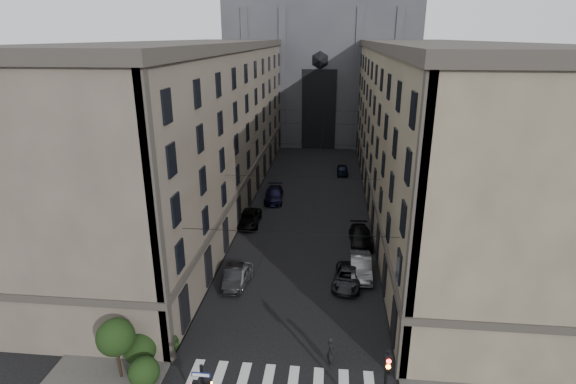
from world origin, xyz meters
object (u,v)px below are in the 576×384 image
(car_left_near, at_px, (239,276))
(car_right_near, at_px, (361,266))
(car_left_far, at_px, (274,195))
(car_left_midnear, at_px, (233,277))
(traffic_light_right, at_px, (386,384))
(car_right_midfar, at_px, (361,237))
(car_right_far, at_px, (342,170))
(car_left_midfar, at_px, (248,218))
(car_right_midnear, at_px, (347,277))
(gothic_tower, at_px, (322,45))
(pedestrian, at_px, (331,351))

(car_left_near, distance_m, car_right_near, 10.31)
(car_left_far, bearing_deg, car_left_midnear, -95.98)
(traffic_light_right, distance_m, car_left_far, 35.55)
(car_left_near, xyz_separation_m, car_right_midfar, (10.35, 8.61, 0.07))
(traffic_light_right, bearing_deg, car_right_far, 91.73)
(car_left_midfar, relative_size, car_right_midnear, 1.07)
(car_right_near, bearing_deg, car_right_midnear, -124.40)
(car_right_near, xyz_separation_m, car_right_far, (-1.15, 29.76, -0.14))
(traffic_light_right, height_order, car_left_midnear, traffic_light_right)
(car_left_midfar, distance_m, car_left_far, 7.91)
(car_left_far, relative_size, car_right_near, 1.08)
(traffic_light_right, height_order, car_left_midfar, traffic_light_right)
(gothic_tower, xyz_separation_m, traffic_light_right, (5.60, -73.04, -14.51))
(gothic_tower, xyz_separation_m, car_left_midnear, (-5.13, -59.17, -17.10))
(gothic_tower, relative_size, car_left_midfar, 11.21)
(car_right_midnear, xyz_separation_m, pedestrian, (-1.27, -9.73, 0.33))
(car_right_midfar, bearing_deg, car_right_far, 91.21)
(car_left_midnear, xyz_separation_m, car_left_far, (0.73, 20.15, 0.09))
(car_left_near, xyz_separation_m, car_left_midnear, (-0.46, -0.20, 0.01))
(car_right_midnear, xyz_separation_m, car_right_far, (0.00, 31.44, 0.01))
(gothic_tower, bearing_deg, car_right_midfar, -83.57)
(car_right_far, height_order, pedestrian, pedestrian)
(car_left_near, bearing_deg, car_left_midnear, -150.03)
(car_left_far, bearing_deg, car_right_midnear, -69.81)
(car_left_near, relative_size, pedestrian, 1.99)
(car_right_far, bearing_deg, gothic_tower, 98.45)
(car_right_far, bearing_deg, car_right_midfar, -86.86)
(traffic_light_right, relative_size, pedestrian, 2.59)
(car_right_midnear, xyz_separation_m, car_right_midfar, (1.48, 7.89, 0.08))
(car_left_near, distance_m, car_left_far, 19.96)
(car_left_midfar, bearing_deg, pedestrian, -68.28)
(car_left_far, height_order, car_right_near, car_right_near)
(car_right_near, distance_m, car_right_midnear, 2.04)
(car_left_midnear, bearing_deg, car_left_far, 81.62)
(car_left_near, distance_m, car_right_midnear, 8.90)
(traffic_light_right, height_order, car_right_far, traffic_light_right)
(car_right_far, bearing_deg, car_left_midnear, -106.54)
(car_right_near, distance_m, pedestrian, 11.67)
(gothic_tower, bearing_deg, car_right_far, -81.10)
(car_right_near, height_order, car_right_midfar, car_right_near)
(car_right_near, distance_m, car_right_midfar, 6.22)
(car_left_midfar, xyz_separation_m, car_right_midfar, (11.88, -3.64, 0.03))
(gothic_tower, xyz_separation_m, car_right_midnear, (4.20, -58.25, -17.13))
(pedestrian, bearing_deg, car_right_midfar, -22.44)
(car_right_far, bearing_deg, car_right_midnear, -90.45)
(traffic_light_right, distance_m, car_left_midnear, 17.73)
(car_right_near, bearing_deg, car_right_far, 92.19)
(car_left_midnear, distance_m, car_right_far, 33.68)
(car_left_midnear, height_order, car_left_midfar, car_left_midfar)
(traffic_light_right, distance_m, car_right_near, 16.65)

